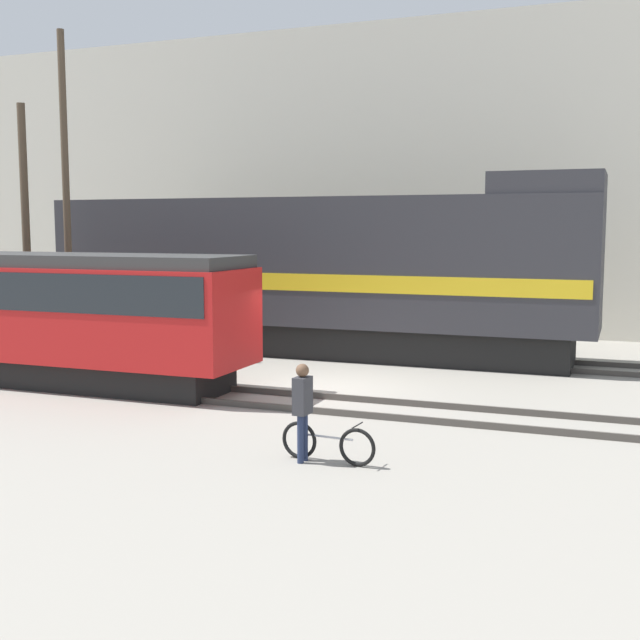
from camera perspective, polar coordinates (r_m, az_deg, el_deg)
ground_plane at (r=19.82m, az=0.40°, el=-4.86°), size 120.00×120.00×0.00m
track_near at (r=18.05m, az=-1.76°, el=-5.78°), size 60.00×1.51×0.14m
track_far at (r=24.45m, az=4.51°, el=-2.51°), size 60.00×1.51×0.14m
building_backdrop at (r=33.20m, az=9.24°, el=9.72°), size 47.65×6.00×11.56m
freight_locomotive at (r=24.89m, az=-0.28°, el=3.38°), size 17.05×3.04×5.42m
streetcar at (r=20.99m, az=-17.81°, el=0.66°), size 9.80×2.54×3.29m
bicycle at (r=13.64m, az=0.56°, el=-8.76°), size 1.72×0.44×0.71m
person at (r=13.51m, az=-1.25°, el=-5.89°), size 0.25×0.38×1.68m
utility_pole_left at (r=26.14m, az=-20.18°, el=5.95°), size 0.24×0.24×7.63m
utility_pole_center at (r=25.16m, az=-17.60°, el=8.32°), size 0.21×0.21×9.64m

